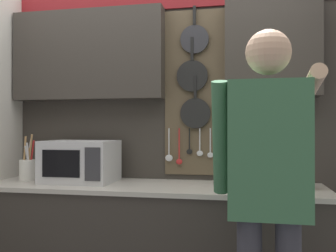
% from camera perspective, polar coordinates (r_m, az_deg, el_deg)
% --- Properties ---
extents(base_cabinet_counter, '(2.34, 0.63, 0.91)m').
position_cam_1_polar(base_cabinet_counter, '(2.71, -2.64, -18.52)').
color(base_cabinet_counter, '#38332D').
rests_on(base_cabinet_counter, ground_plane).
extents(back_wall_unit, '(2.91, 0.20, 2.42)m').
position_cam_1_polar(back_wall_unit, '(2.86, -1.71, 3.84)').
color(back_wall_unit, '#38332D').
rests_on(back_wall_unit, ground_plane).
extents(microwave, '(0.50, 0.39, 0.30)m').
position_cam_1_polar(microwave, '(2.79, -13.20, -5.26)').
color(microwave, silver).
rests_on(microwave, base_cabinet_counter).
extents(knife_block, '(0.12, 0.16, 0.28)m').
position_cam_1_polar(knife_block, '(2.58, 19.88, -6.70)').
color(knife_block, brown).
rests_on(knife_block, base_cabinet_counter).
extents(utensil_crock, '(0.12, 0.12, 0.34)m').
position_cam_1_polar(utensil_crock, '(3.00, -20.62, -6.03)').
color(utensil_crock, white).
rests_on(utensil_crock, base_cabinet_counter).
extents(person, '(0.54, 0.68, 1.77)m').
position_cam_1_polar(person, '(1.88, 15.04, -7.50)').
color(person, '#383842').
rests_on(person, ground_plane).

